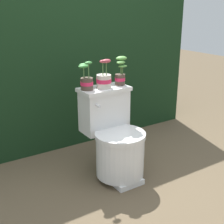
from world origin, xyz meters
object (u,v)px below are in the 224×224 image
object	(u,v)px
toilet	(115,139)
potted_plant_midleft	(104,79)
potted_plant_left	(86,80)
potted_plant_middle	(121,73)

from	to	relation	value
toilet	potted_plant_midleft	xyz separation A→B (m)	(-0.01, 0.14, 0.47)
potted_plant_left	potted_plant_middle	bearing A→B (deg)	-2.94
potted_plant_left	potted_plant_middle	distance (m)	0.32
potted_plant_left	potted_plant_midleft	xyz separation A→B (m)	(0.14, -0.03, -0.01)
toilet	potted_plant_midleft	bearing A→B (deg)	93.14
toilet	potted_plant_left	size ratio (longest dim) A/B	3.15
toilet	potted_plant_left	bearing A→B (deg)	130.68
potted_plant_midleft	potted_plant_middle	xyz separation A→B (m)	(0.17, 0.01, 0.03)
potted_plant_midleft	toilet	bearing A→B (deg)	-86.86
toilet	potted_plant_midleft	distance (m)	0.49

